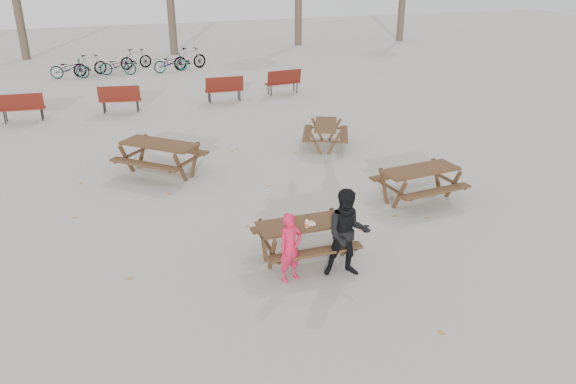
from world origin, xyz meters
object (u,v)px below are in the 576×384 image
object	(u,v)px
main_picnic_table	(305,231)
adult	(348,233)
picnic_table_east	(419,185)
picnic_table_north	(161,159)
food_tray	(310,224)
child	(291,248)
soda_bottle	(307,224)
picnic_table_far	(326,135)

from	to	relation	value
main_picnic_table	adult	size ratio (longest dim) A/B	1.06
picnic_table_east	picnic_table_north	world-z (taller)	picnic_table_north
food_tray	child	world-z (taller)	child
child	picnic_table_north	world-z (taller)	child
main_picnic_table	picnic_table_north	distance (m)	5.84
main_picnic_table	soda_bottle	size ratio (longest dim) A/B	10.59
adult	picnic_table_far	distance (m)	7.40
picnic_table_east	picnic_table_far	distance (m)	4.47
food_tray	picnic_table_far	size ratio (longest dim) A/B	0.11
picnic_table_east	child	bearing A→B (deg)	-155.95
main_picnic_table	soda_bottle	world-z (taller)	soda_bottle
food_tray	picnic_table_east	world-z (taller)	food_tray
child	picnic_table_far	world-z (taller)	child
food_tray	soda_bottle	distance (m)	0.14
main_picnic_table	picnic_table_far	bearing A→B (deg)	64.35
soda_bottle	picnic_table_far	size ratio (longest dim) A/B	0.10
picnic_table_north	soda_bottle	bearing A→B (deg)	-27.55
main_picnic_table	child	distance (m)	0.82
food_tray	soda_bottle	xyz separation A→B (m)	(-0.10, -0.08, 0.05)
food_tray	picnic_table_east	xyz separation A→B (m)	(3.49, 1.86, -0.39)
food_tray	child	distance (m)	0.78
child	adult	xyz separation A→B (m)	(1.03, -0.16, 0.19)
soda_bottle	picnic_table_east	xyz separation A→B (m)	(3.59, 1.94, -0.44)
child	picnic_table_east	size ratio (longest dim) A/B	0.71
child	picnic_table_north	bearing A→B (deg)	86.50
food_tray	main_picnic_table	bearing A→B (deg)	116.67
soda_bottle	child	distance (m)	0.67
food_tray	adult	world-z (taller)	adult
soda_bottle	picnic_table_far	world-z (taller)	soda_bottle
soda_bottle	adult	distance (m)	0.82
food_tray	picnic_table_east	bearing A→B (deg)	28.02
main_picnic_table	picnic_table_north	xyz separation A→B (m)	(-2.08, 5.46, -0.15)
picnic_table_north	picnic_table_far	bearing A→B (deg)	50.66
soda_bottle	adult	bearing A→B (deg)	-46.95
adult	picnic_table_far	world-z (taller)	adult
main_picnic_table	picnic_table_east	distance (m)	3.96
adult	picnic_table_far	bearing A→B (deg)	85.22
adult	picnic_table_north	bearing A→B (deg)	127.07
picnic_table_east	adult	bearing A→B (deg)	-146.32
picnic_table_east	food_tray	bearing A→B (deg)	-158.27
child	picnic_table_far	distance (m)	7.65
picnic_table_east	picnic_table_north	distance (m)	6.75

